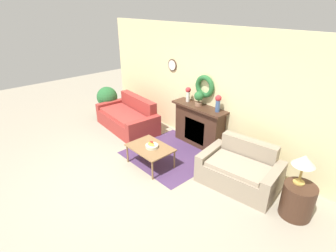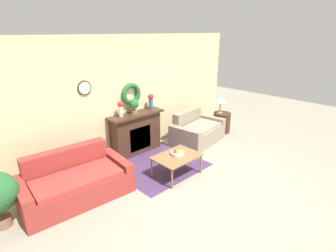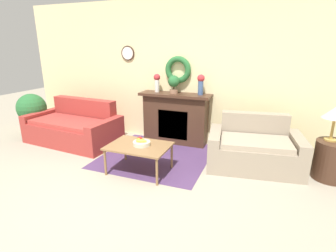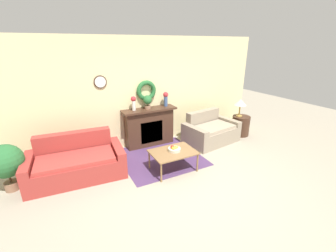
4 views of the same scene
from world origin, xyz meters
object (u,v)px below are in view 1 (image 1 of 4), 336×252
(vase_on_mantel_left, at_px, (188,93))
(potted_plant_floor_by_couch, at_px, (107,98))
(potted_plant_on_mantel, at_px, (199,97))
(side_table_by_loveseat, at_px, (297,201))
(coffee_table, at_px, (150,149))
(loveseat_right, at_px, (240,170))
(fruit_bowl, at_px, (152,146))
(fireplace, at_px, (199,125))
(vase_on_mantel_right, at_px, (218,102))
(table_lamp, at_px, (304,161))
(couch_left, at_px, (128,118))

(vase_on_mantel_left, xyz_separation_m, potted_plant_floor_by_couch, (-2.62, -0.66, -0.62))
(potted_plant_on_mantel, relative_size, potted_plant_floor_by_couch, 0.38)
(side_table_by_loveseat, height_order, potted_plant_floor_by_couch, potted_plant_floor_by_couch)
(coffee_table, distance_m, side_table_by_loveseat, 2.79)
(loveseat_right, bearing_deg, potted_plant_floor_by_couch, 172.64)
(coffee_table, bearing_deg, fruit_bowl, 22.61)
(side_table_by_loveseat, xyz_separation_m, vase_on_mantel_left, (-2.99, 0.61, 0.91))
(fruit_bowl, relative_size, potted_plant_on_mantel, 0.77)
(fireplace, bearing_deg, fruit_bowl, -91.60)
(fireplace, distance_m, side_table_by_loveseat, 2.68)
(side_table_by_loveseat, bearing_deg, coffee_table, -163.30)
(side_table_by_loveseat, bearing_deg, fruit_bowl, -163.37)
(potted_plant_floor_by_couch, bearing_deg, coffee_table, -14.42)
(fireplace, relative_size, vase_on_mantel_right, 3.70)
(table_lamp, bearing_deg, potted_plant_on_mantel, 168.05)
(vase_on_mantel_left, bearing_deg, vase_on_mantel_right, 0.00)
(fruit_bowl, relative_size, side_table_by_loveseat, 0.46)
(side_table_by_loveseat, xyz_separation_m, vase_on_mantel_right, (-2.12, 0.61, 0.92))
(couch_left, height_order, loveseat_right, couch_left)
(table_lamp, bearing_deg, potted_plant_floor_by_couch, -179.00)
(coffee_table, height_order, potted_plant_floor_by_couch, potted_plant_floor_by_couch)
(fruit_bowl, height_order, side_table_by_loveseat, side_table_by_loveseat)
(potted_plant_floor_by_couch, bearing_deg, vase_on_mantel_right, 10.74)
(fireplace, height_order, table_lamp, table_lamp)
(table_lamp, bearing_deg, coffee_table, -161.94)
(fireplace, bearing_deg, couch_left, -159.35)
(coffee_table, relative_size, vase_on_mantel_left, 2.61)
(couch_left, relative_size, potted_plant_on_mantel, 5.59)
(fruit_bowl, bearing_deg, potted_plant_floor_by_couch, 165.99)
(fireplace, height_order, side_table_by_loveseat, fireplace)
(table_lamp, bearing_deg, couch_left, -178.07)
(couch_left, bearing_deg, potted_plant_floor_by_couch, -178.13)
(couch_left, distance_m, coffee_table, 1.94)
(fireplace, height_order, vase_on_mantel_left, vase_on_mantel_left)
(loveseat_right, distance_m, fruit_bowl, 1.78)
(fireplace, height_order, potted_plant_floor_by_couch, fireplace)
(loveseat_right, relative_size, vase_on_mantel_right, 4.07)
(coffee_table, height_order, vase_on_mantel_left, vase_on_mantel_left)
(couch_left, bearing_deg, vase_on_mantel_left, 30.08)
(coffee_table, relative_size, table_lamp, 1.84)
(potted_plant_floor_by_couch, bearing_deg, fruit_bowl, -14.01)
(loveseat_right, relative_size, side_table_by_loveseat, 2.68)
(coffee_table, bearing_deg, fireplace, 87.08)
(fireplace, distance_m, vase_on_mantel_right, 0.85)
(fruit_bowl, xyz_separation_m, vase_on_mantel_right, (0.52, 1.40, 0.73))
(fireplace, relative_size, couch_left, 0.73)
(fruit_bowl, distance_m, table_lamp, 2.75)
(loveseat_right, bearing_deg, table_lamp, -7.04)
(coffee_table, relative_size, potted_plant_floor_by_couch, 1.03)
(vase_on_mantel_left, bearing_deg, potted_plant_floor_by_couch, -165.83)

